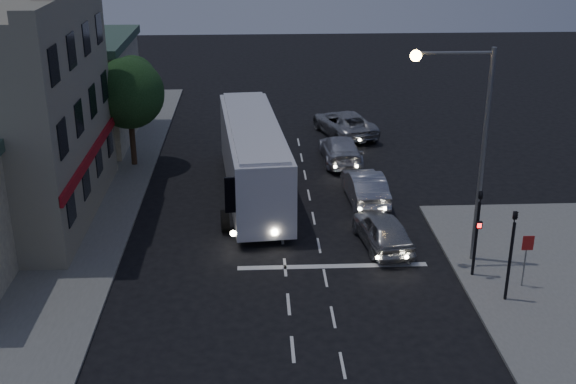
{
  "coord_description": "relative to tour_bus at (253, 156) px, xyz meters",
  "views": [
    {
      "loc": [
        -1.15,
        -24.88,
        14.21
      ],
      "look_at": [
        0.27,
        5.01,
        2.2
      ],
      "focal_mm": 45.0,
      "sensor_mm": 36.0,
      "label": 1
    }
  ],
  "objects": [
    {
      "name": "tour_bus",
      "position": [
        0.0,
        0.0,
        0.0
      ],
      "size": [
        3.81,
        13.05,
        3.95
      ],
      "rotation": [
        0.0,
        0.0,
        0.09
      ],
      "color": "silver",
      "rests_on": "ground"
    },
    {
      "name": "road_markings",
      "position": [
        2.57,
        -6.88,
        -2.13
      ],
      "size": [
        8.0,
        30.55,
        0.01
      ],
      "color": "silver",
      "rests_on": "ground"
    },
    {
      "name": "regulatory_sign",
      "position": [
        10.58,
        -10.42,
        -0.54
      ],
      "size": [
        0.45,
        0.12,
        2.2
      ],
      "color": "slate",
      "rests_on": "sidewalk_near"
    },
    {
      "name": "ground",
      "position": [
        1.28,
        -10.19,
        -2.13
      ],
      "size": [
        120.0,
        120.0,
        0.0
      ],
      "primitive_type": "plane",
      "color": "black"
    },
    {
      "name": "car_sedan_a",
      "position": [
        5.65,
        -1.16,
        -1.33
      ],
      "size": [
        1.97,
        4.97,
        1.61
      ],
      "primitive_type": "imported",
      "rotation": [
        0.0,
        0.0,
        3.2
      ],
      "color": "#ADAEB2",
      "rests_on": "ground"
    },
    {
      "name": "car_suv",
      "position": [
        5.68,
        -6.39,
        -1.36
      ],
      "size": [
        2.46,
        4.77,
        1.55
      ],
      "primitive_type": "imported",
      "rotation": [
        0.0,
        0.0,
        3.28
      ],
      "color": "#A9A9A9",
      "rests_on": "ground"
    },
    {
      "name": "streetlight",
      "position": [
        8.63,
        -7.99,
        3.6
      ],
      "size": [
        3.32,
        0.44,
        9.0
      ],
      "color": "slate",
      "rests_on": "sidewalk_near"
    },
    {
      "name": "low_building_north",
      "position": [
        -12.22,
        9.81,
        1.26
      ],
      "size": [
        9.4,
        9.4,
        6.5
      ],
      "color": "gray",
      "rests_on": "sidewalk_far"
    },
    {
      "name": "car_sedan_b",
      "position": [
        5.12,
        4.99,
        -1.37
      ],
      "size": [
        2.28,
        5.32,
        1.53
      ],
      "primitive_type": "imported",
      "rotation": [
        0.0,
        0.0,
        3.17
      ],
      "color": "silver",
      "rests_on": "ground"
    },
    {
      "name": "sidewalk_far",
      "position": [
        -11.72,
        -2.19,
        -2.07
      ],
      "size": [
        12.0,
        50.0,
        0.12
      ],
      "primitive_type": "cube",
      "color": "slate",
      "rests_on": "ground"
    },
    {
      "name": "car_sedan_c",
      "position": [
        5.96,
        10.16,
        -1.32
      ],
      "size": [
        4.3,
        6.42,
        1.63
      ],
      "primitive_type": "imported",
      "rotation": [
        0.0,
        0.0,
        3.43
      ],
      "color": "#A7A7A8",
      "rests_on": "ground"
    },
    {
      "name": "traffic_signal_main",
      "position": [
        8.88,
        -9.41,
        0.29
      ],
      "size": [
        0.25,
        0.35,
        4.1
      ],
      "color": "black",
      "rests_on": "sidewalk_near"
    },
    {
      "name": "street_tree",
      "position": [
        -6.92,
        4.84,
        2.36
      ],
      "size": [
        4.0,
        4.0,
        6.2
      ],
      "color": "black",
      "rests_on": "sidewalk_far"
    },
    {
      "name": "traffic_signal_side",
      "position": [
        9.58,
        -11.39,
        0.29
      ],
      "size": [
        0.18,
        0.15,
        4.1
      ],
      "color": "black",
      "rests_on": "sidewalk_near"
    }
  ]
}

